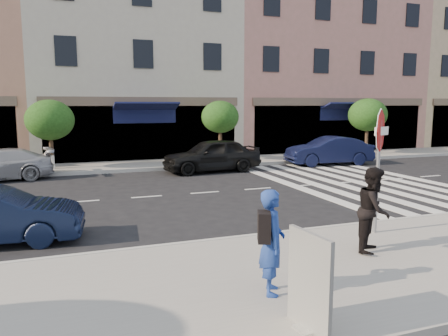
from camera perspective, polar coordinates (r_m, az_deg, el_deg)
ground at (r=11.37m, az=3.68°, el=-7.03°), size 120.00×120.00×0.00m
sidewalk_near at (r=8.23m, az=14.57°, el=-12.82°), size 60.00×4.50×0.15m
sidewalk_far at (r=21.68m, az=-8.15°, el=0.48°), size 60.00×3.00×0.15m
building_centre at (r=27.42m, az=-12.15°, el=13.37°), size 11.00×9.00×11.00m
building_east_mid at (r=31.57m, az=10.65°, el=14.55°), size 13.00×9.00×13.00m
building_east_far at (r=39.35m, az=26.81°, el=11.82°), size 12.00×9.00×12.00m
street_tree_wb at (r=20.84m, az=-21.80°, el=5.82°), size 2.10×2.10×3.06m
street_tree_c at (r=22.12m, az=-0.50°, el=6.65°), size 1.90×1.90×3.04m
street_tree_ea at (r=26.54m, az=18.25°, el=6.59°), size 2.20×2.20×3.19m
stop_sign at (r=10.13m, az=19.65°, el=2.96°), size 0.93×0.35×2.77m
photographer at (r=6.70m, az=6.28°, el=-9.56°), size 0.57×0.69×1.61m
walker at (r=8.99m, az=18.97°, el=-5.16°), size 1.02×1.01×1.66m
poster_board at (r=5.77m, az=11.12°, el=-14.60°), size 0.32×0.84×1.29m
car_far_mid at (r=19.56m, az=-1.63°, el=1.70°), size 4.51×2.08×1.50m
car_far_right at (r=22.40m, az=13.56°, el=2.20°), size 4.44×2.00×1.41m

